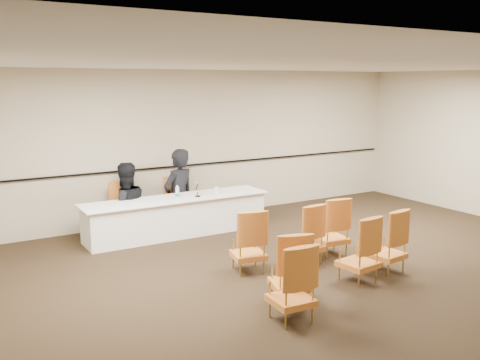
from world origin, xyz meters
The scene contains 21 objects.
floor centered at (0.00, 0.00, 0.00)m, with size 10.00×10.00×0.00m, color black.
ceiling centered at (0.00, 0.00, 3.00)m, with size 10.00×10.00×0.00m, color silver.
wall_back centered at (0.00, 4.00, 1.50)m, with size 10.00×0.04×3.00m, color beige.
wall_rail centered at (0.00, 3.96, 1.10)m, with size 9.80×0.04×0.03m, color black.
panel_table centered at (-1.00, 2.97, 0.35)m, with size 3.46×0.81×0.69m, color white, non-canonical shape.
panelist_main centered at (-0.71, 3.49, 0.53)m, with size 0.72×0.47×1.97m, color black.
panelist_main_chair centered at (-0.71, 3.49, 0.47)m, with size 0.50×0.50×0.95m, color #BE6C22, non-canonical shape.
panelist_second centered at (-1.78, 3.50, 0.44)m, with size 0.87×0.68×1.79m, color black.
panelist_second_chair centered at (-1.78, 3.50, 0.47)m, with size 0.50×0.50×0.95m, color #BE6C22, non-canonical shape.
papers centered at (-0.55, 2.96, 0.69)m, with size 0.30×0.22×0.00m, color white.
microphone centered at (-0.63, 2.85, 0.83)m, with size 0.10×0.20×0.28m, color black, non-canonical shape.
water_bottle centered at (-1.01, 2.90, 0.81)m, with size 0.07×0.07×0.24m, color teal, non-canonical shape.
drinking_glass centered at (-1.00, 2.92, 0.74)m, with size 0.06×0.06×0.10m, color white.
coffee_cup centered at (-0.23, 2.86, 0.76)m, with size 0.09×0.09×0.14m, color white.
aud_chair_front_left centered at (-0.90, 0.66, 0.47)m, with size 0.50×0.50×0.95m, color #BE6C22, non-canonical shape.
aud_chair_front_mid centered at (0.03, 0.52, 0.47)m, with size 0.50×0.50×0.95m, color #BE6C22, non-canonical shape.
aud_chair_front_right centered at (0.68, 0.65, 0.47)m, with size 0.50×0.50×0.95m, color #BE6C22, non-canonical shape.
aud_chair_back_left centered at (-1.07, -0.59, 0.47)m, with size 0.50×0.50×0.95m, color #BE6C22, non-canonical shape.
aud_chair_back_mid centered at (0.21, -0.47, 0.47)m, with size 0.50×0.50×0.95m, color #BE6C22, non-canonical shape.
aud_chair_back_right centered at (0.85, -0.38, 0.47)m, with size 0.50×0.50×0.95m, color #BE6C22, non-canonical shape.
aud_chair_extra centered at (-1.35, -1.00, 0.47)m, with size 0.50×0.50×0.95m, color #BE6C22, non-canonical shape.
Camera 1 is at (-4.91, -5.73, 2.76)m, focal length 40.00 mm.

